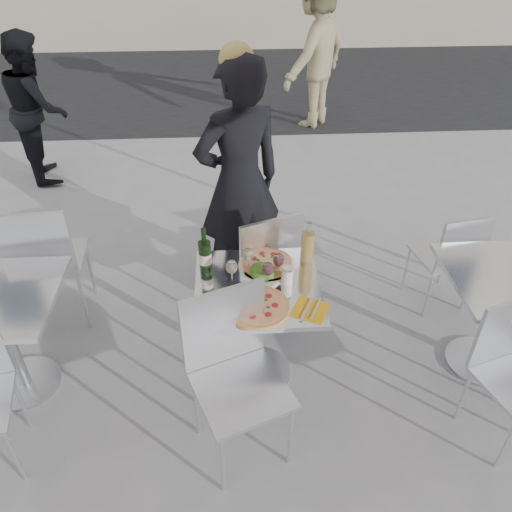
{
  "coord_description": "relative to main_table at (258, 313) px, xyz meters",
  "views": [
    {
      "loc": [
        -0.15,
        -2.21,
        2.57
      ],
      "look_at": [
        0.0,
        0.15,
        0.85
      ],
      "focal_mm": 35.0,
      "sensor_mm": 36.0,
      "label": 1
    }
  ],
  "objects": [
    {
      "name": "wineglass_red_b",
      "position": [
        0.13,
        0.09,
        0.32
      ],
      "size": [
        0.07,
        0.07,
        0.16
      ],
      "color": "white",
      "rests_on": "main_table"
    },
    {
      "name": "carafe",
      "position": [
        0.31,
        0.2,
        0.33
      ],
      "size": [
        0.08,
        0.08,
        0.29
      ],
      "color": "#E1BC60",
      "rests_on": "main_table"
    },
    {
      "name": "sugar_shaker",
      "position": [
        0.17,
        0.02,
        0.26
      ],
      "size": [
        0.06,
        0.06,
        0.11
      ],
      "color": "white",
      "rests_on": "main_table"
    },
    {
      "name": "wineglass_red_a",
      "position": [
        0.06,
        0.0,
        0.32
      ],
      "size": [
        0.07,
        0.07,
        0.16
      ],
      "color": "white",
      "rests_on": "main_table"
    },
    {
      "name": "street_asphalt",
      "position": [
        0.0,
        6.5,
        -0.54
      ],
      "size": [
        24.0,
        5.0,
        0.0
      ],
      "primitive_type": "cube",
      "color": "black",
      "rests_on": "ground"
    },
    {
      "name": "salad_plate",
      "position": [
        0.03,
        0.07,
        0.25
      ],
      "size": [
        0.22,
        0.22,
        0.09
      ],
      "color": "white",
      "rests_on": "main_table"
    },
    {
      "name": "wineglass_white_a",
      "position": [
        -0.15,
        0.03,
        0.32
      ],
      "size": [
        0.07,
        0.07,
        0.16
      ],
      "color": "white",
      "rests_on": "main_table"
    },
    {
      "name": "pizza_near",
      "position": [
        -0.01,
        -0.19,
        0.22
      ],
      "size": [
        0.35,
        0.35,
        0.02
      ],
      "color": "#DCA556",
      "rests_on": "main_table"
    },
    {
      "name": "chair_far",
      "position": [
        0.07,
        0.48,
        0.03
      ],
      "size": [
        0.56,
        0.57,
        0.96
      ],
      "rotation": [
        0.0,
        0.0,
        3.5
      ],
      "color": "silver",
      "rests_on": "ground"
    },
    {
      "name": "napkin_right",
      "position": [
        0.27,
        -0.23,
        0.21
      ],
      "size": [
        0.24,
        0.24,
        0.01
      ],
      "rotation": [
        0.0,
        0.0,
        -0.46
      ],
      "color": "gold",
      "rests_on": "main_table"
    },
    {
      "name": "side_table_left",
      "position": [
        -1.5,
        0.0,
        0.0
      ],
      "size": [
        0.72,
        0.72,
        0.75
      ],
      "color": "#B7BABF",
      "rests_on": "ground"
    },
    {
      "name": "side_chair_lfar",
      "position": [
        -1.4,
        0.59,
        0.05
      ],
      "size": [
        0.49,
        0.5,
        1.0
      ],
      "rotation": [
        0.0,
        0.0,
        3.22
      ],
      "color": "silver",
      "rests_on": "ground"
    },
    {
      "name": "wine_bottle",
      "position": [
        -0.3,
        0.16,
        0.32
      ],
      "size": [
        0.07,
        0.08,
        0.29
      ],
      "color": "#21481B",
      "rests_on": "main_table"
    },
    {
      "name": "woman_diner",
      "position": [
        -0.07,
        0.95,
        0.37
      ],
      "size": [
        0.78,
        0.67,
        1.82
      ],
      "primitive_type": "imported",
      "rotation": [
        0.0,
        0.0,
        3.56
      ],
      "color": "black",
      "rests_on": "ground"
    },
    {
      "name": "ground",
      "position": [
        0.0,
        0.0,
        -0.54
      ],
      "size": [
        80.0,
        80.0,
        0.0
      ],
      "primitive_type": "plane",
      "color": "gray"
    },
    {
      "name": "pedestrian_a",
      "position": [
        -2.12,
        3.04,
        0.23
      ],
      "size": [
        0.79,
        0.89,
        1.53
      ],
      "primitive_type": "imported",
      "rotation": [
        0.0,
        0.0,
        1.91
      ],
      "color": "black",
      "rests_on": "ground"
    },
    {
      "name": "napkin_left",
      "position": [
        -0.22,
        -0.16,
        0.21
      ],
      "size": [
        0.2,
        0.2,
        0.01
      ],
      "rotation": [
        0.0,
        0.0,
        -0.13
      ],
      "color": "gold",
      "rests_on": "main_table"
    },
    {
      "name": "side_chair_rfar",
      "position": [
        1.42,
        0.58,
        -0.04
      ],
      "size": [
        0.45,
        0.46,
        0.84
      ],
      "rotation": [
        0.0,
        0.0,
        3.34
      ],
      "color": "silver",
      "rests_on": "ground"
    },
    {
      "name": "pedestrian_b",
      "position": [
        1.02,
        4.39,
        0.4
      ],
      "size": [
        1.31,
        1.38,
        1.88
      ],
      "primitive_type": "imported",
      "rotation": [
        0.0,
        0.0,
        4.02
      ],
      "color": "#8C805A",
      "rests_on": "ground"
    },
    {
      "name": "side_chair_rnear",
      "position": [
        1.36,
        -0.45,
        -0.03
      ],
      "size": [
        0.5,
        0.5,
        0.87
      ],
      "rotation": [
        0.0,
        0.0,
        0.3
      ],
      "color": "silver",
      "rests_on": "ground"
    },
    {
      "name": "main_table",
      "position": [
        0.0,
        0.0,
        0.0
      ],
      "size": [
        0.72,
        0.72,
        0.75
      ],
      "color": "#B7BABF",
      "rests_on": "ground"
    },
    {
      "name": "side_table_right",
      "position": [
        1.5,
        0.0,
        0.0
      ],
      "size": [
        0.72,
        0.72,
        0.75
      ],
      "color": "#B7BABF",
      "rests_on": "ground"
    },
    {
      "name": "wineglass_white_b",
      "position": [
        -0.04,
        0.15,
        0.32
      ],
      "size": [
        0.07,
        0.07,
        0.16
      ],
      "color": "white",
      "rests_on": "main_table"
    },
    {
      "name": "pizza_far",
      "position": [
        0.07,
        0.19,
        0.23
      ],
      "size": [
        0.34,
        0.34,
        0.03
      ],
      "color": "white",
      "rests_on": "main_table"
    },
    {
      "name": "chair_near",
      "position": [
        -0.15,
        -0.44,
        0.05
      ],
      "size": [
        0.59,
        0.6,
        1.0
      ],
      "rotation": [
        0.0,
        0.0,
        0.37
      ],
      "color": "silver",
      "rests_on": "ground"
    }
  ]
}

